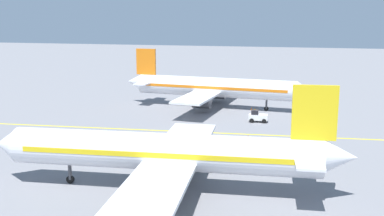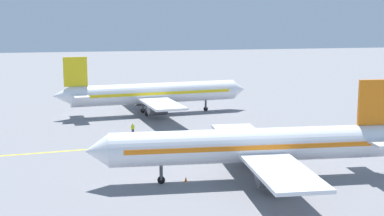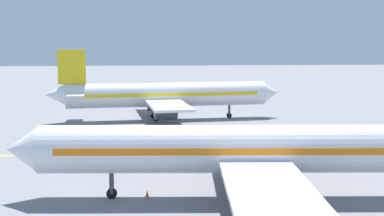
{
  "view_description": "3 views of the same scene",
  "coord_description": "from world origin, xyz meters",
  "views": [
    {
      "loc": [
        -61.59,
        -16.91,
        16.43
      ],
      "look_at": [
        -2.84,
        -0.97,
        4.17
      ],
      "focal_mm": 42.0,
      "sensor_mm": 36.0,
      "label": 1
    },
    {
      "loc": [
        71.6,
        -17.95,
        17.36
      ],
      "look_at": [
        0.55,
        -1.78,
        4.85
      ],
      "focal_mm": 50.0,
      "sensor_mm": 36.0,
      "label": 2
    },
    {
      "loc": [
        57.8,
        -6.37,
        11.85
      ],
      "look_at": [
        2.88,
        -1.74,
        4.91
      ],
      "focal_mm": 50.0,
      "sensor_mm": 36.0,
      "label": 3
    }
  ],
  "objects": [
    {
      "name": "traffic_cone_near_nose",
      "position": [
        -6.68,
        7.4,
        0.28
      ],
      "size": [
        0.32,
        0.32,
        0.55
      ],
      "primitive_type": "cone",
      "color": "orange",
      "rests_on": "ground"
    },
    {
      "name": "airplane_at_gate",
      "position": [
        -22.24,
        -3.74,
        3.71
      ],
      "size": [
        28.38,
        35.55,
        10.6
      ],
      "color": "white",
      "rests_on": "ground"
    },
    {
      "name": "apron_yellow_centreline",
      "position": [
        0.0,
        0.0,
        0.0
      ],
      "size": [
        11.83,
        119.49,
        0.01
      ],
      "primitive_type": "cube",
      "rotation": [
        0.0,
        0.0,
        0.1
      ],
      "color": "yellow",
      "rests_on": "ground"
    },
    {
      "name": "traffic_cone_mid_apron",
      "position": [
        -7.04,
        9.44,
        0.28
      ],
      "size": [
        0.32,
        0.32,
        0.55
      ],
      "primitive_type": "cone",
      "color": "orange",
      "rests_on": "ground"
    },
    {
      "name": "airplane_adjacent_stand",
      "position": [
        18.93,
        0.89,
        3.71
      ],
      "size": [
        28.3,
        35.54,
        10.6
      ],
      "color": "white",
      "rests_on": "ground"
    },
    {
      "name": "traffic_cone_by_wingtip",
      "position": [
        18.12,
        -6.46,
        0.28
      ],
      "size": [
        0.32,
        0.32,
        0.55
      ],
      "primitive_type": "cone",
      "color": "orange",
      "rests_on": "ground"
    },
    {
      "name": "ground_crew_worker",
      "position": [
        -6.06,
        -9.31,
        0.91
      ],
      "size": [
        0.34,
        0.54,
        1.68
      ],
      "color": "#23232D",
      "rests_on": "ground"
    },
    {
      "name": "ground_plane",
      "position": [
        0.0,
        0.0,
        0.0
      ],
      "size": [
        400.0,
        400.0,
        0.0
      ],
      "primitive_type": "plane",
      "color": "slate"
    },
    {
      "name": "baggage_tug_white",
      "position": [
        8.97,
        -8.68,
        0.9
      ],
      "size": [
        1.93,
        3.1,
        2.11
      ],
      "color": "white",
      "rests_on": "ground"
    }
  ]
}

